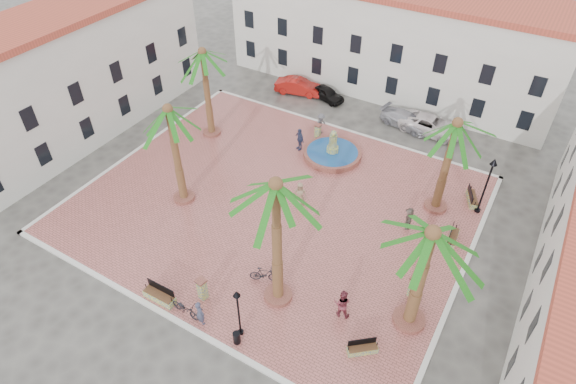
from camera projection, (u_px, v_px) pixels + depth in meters
name	position (u px, v px, depth m)	size (l,w,h in m)	color
ground	(276.00, 205.00, 33.87)	(120.00, 120.00, 0.00)	#56544F
plaza	(276.00, 204.00, 33.83)	(26.00, 22.00, 0.15)	#B35F59
kerb_n	(344.00, 129.00, 41.01)	(26.30, 0.30, 0.16)	silver
kerb_s	(172.00, 318.00, 26.64)	(26.30, 0.30, 0.16)	silver
kerb_e	(460.00, 278.00, 28.80)	(0.30, 22.30, 0.16)	silver
kerb_w	(139.00, 149.00, 38.85)	(0.30, 22.30, 0.16)	silver
building_north	(390.00, 39.00, 43.83)	(30.40, 7.40, 9.50)	silver
building_west	(70.00, 75.00, 37.95)	(6.40, 24.40, 10.00)	silver
fountain	(332.00, 153.00, 37.79)	(4.57, 4.57, 2.36)	#944E41
palm_nw	(203.00, 62.00, 36.27)	(4.82, 4.82, 7.58)	#944E41
palm_sw	(170.00, 120.00, 29.93)	(4.86, 4.86, 7.64)	#944E41
palm_s	(276.00, 199.00, 22.78)	(5.25, 5.25, 8.77)	#944E41
palm_e	(429.00, 246.00, 22.55)	(5.78, 5.78, 7.25)	#944E41
palm_ne	(455.00, 134.00, 29.50)	(5.07, 5.07, 7.24)	#944E41
bench_s	(160.00, 296.00, 27.33)	(2.01, 0.64, 1.06)	#8F9C5F
bench_se	(362.00, 349.00, 24.85)	(1.54, 1.40, 0.84)	#8F9C5F
bench_e	(453.00, 238.00, 30.85)	(0.67, 1.78, 0.92)	#8F9C5F
bench_ne	(472.00, 198.00, 33.74)	(1.20, 1.86, 0.94)	#8F9C5F
lamppost_s	(238.00, 305.00, 24.28)	(0.39, 0.39, 3.57)	black
lamppost_e	(489.00, 177.00, 31.16)	(0.49, 0.49, 4.49)	black
bollard_se	(202.00, 289.00, 27.10)	(0.63, 0.63, 1.52)	#8F9C5F
bollard_n	(318.00, 132.00, 39.36)	(0.51, 0.51, 1.37)	#8F9C5F
bollard_e	(414.00, 286.00, 27.22)	(0.62, 0.62, 1.57)	#8F9C5F
litter_bin	(237.00, 338.00, 25.17)	(0.40, 0.40, 0.78)	black
cyclist_a	(200.00, 313.00, 25.77)	(0.64, 0.42, 1.75)	#3B3E56
bicycle_a	(185.00, 308.00, 26.43)	(0.67, 1.92, 1.01)	black
cyclist_b	(342.00, 303.00, 26.11)	(0.95, 0.74, 1.96)	maroon
bicycle_b	(265.00, 274.00, 28.20)	(0.51, 1.81, 1.09)	black
pedestrian_fountain_a	(300.00, 194.00, 33.12)	(0.89, 0.58, 1.83)	#8B7256
pedestrian_fountain_b	(300.00, 139.00, 38.13)	(1.11, 0.46, 1.89)	navy
pedestrian_north	(321.00, 124.00, 39.85)	(1.21, 0.70, 1.87)	#4E4E54
pedestrian_east	(409.00, 218.00, 31.44)	(1.52, 0.48, 1.63)	#62564C
car_black	(326.00, 93.00, 44.65)	(1.47, 3.65, 1.24)	black
car_red	(299.00, 86.00, 45.42)	(1.55, 4.44, 1.46)	#AC1812
car_silver	(406.00, 120.00, 41.06)	(1.84, 4.54, 1.32)	#B9B9C2
car_white	(431.00, 125.00, 40.33)	(2.44, 5.29, 1.47)	white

